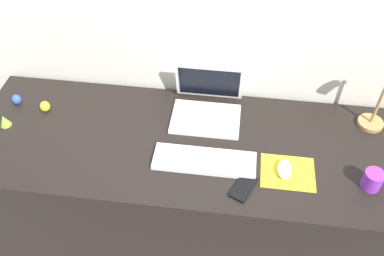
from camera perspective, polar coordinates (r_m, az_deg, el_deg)
The scene contains 13 objects.
ground_plane at distance 2.35m, azimuth -0.69°, elevation -14.22°, with size 6.00×6.00×0.00m, color slate.
back_wall at distance 2.05m, azimuth 0.58°, elevation 4.63°, with size 3.05×0.05×1.38m, color silver.
desk at distance 2.04m, azimuth -0.78°, elevation -8.99°, with size 1.85×0.66×0.74m, color black.
laptop at distance 1.85m, azimuth 2.10°, elevation 3.51°, with size 0.30×0.26×0.21m.
keyboard at distance 1.67m, azimuth 1.71°, elevation -4.51°, with size 0.41×0.13×0.02m, color white.
mousepad at distance 1.69m, azimuth 12.92°, elevation -5.93°, with size 0.21×0.17×0.00m, color yellow.
mouse at distance 1.67m, azimuth 12.51°, elevation -5.55°, with size 0.06×0.10×0.03m, color white.
cell_phone at distance 1.61m, azimuth 7.04°, elevation -8.04°, with size 0.06×0.13×0.01m, color black.
desk_lamp at distance 1.87m, azimuth 24.58°, elevation 3.37°, with size 0.11×0.15×0.34m.
coffee_mug at distance 1.72m, azimuth 23.42°, elevation -6.51°, with size 0.07×0.07×0.08m, color purple.
toy_figurine_yellow at distance 1.99m, azimuth -19.44°, elevation 2.80°, with size 0.04×0.04×0.05m, color yellow.
toy_figurine_lime at distance 1.98m, azimuth -24.25°, elevation 0.91°, with size 0.05×0.05×0.05m, color #8CDB33.
toy_figurine_blue at distance 2.07m, azimuth -22.84°, elevation 3.61°, with size 0.04×0.04×0.05m, color blue.
Camera 1 is at (0.18, -1.17, 2.03)m, focal length 39.08 mm.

